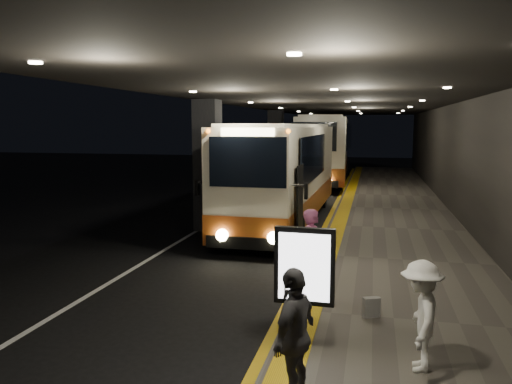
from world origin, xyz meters
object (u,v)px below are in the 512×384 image
at_px(bag_polka, 371,307).
at_px(passenger_waiting_grey, 294,335).
at_px(stanchion_post, 297,295).
at_px(coach_main, 285,177).
at_px(coach_second, 325,152).
at_px(info_sign, 304,269).
at_px(passenger_boarding, 313,251).
at_px(passenger_waiting_white, 421,316).

bearing_deg(bag_polka, passenger_waiting_grey, -106.82).
distance_m(bag_polka, stanchion_post, 1.47).
bearing_deg(stanchion_post, coach_main, 101.19).
height_order(passenger_waiting_grey, bag_polka, passenger_waiting_grey).
relative_size(coach_main, stanchion_post, 10.52).
relative_size(coach_second, passenger_waiting_grey, 7.47).
distance_m(coach_second, info_sign, 24.56).
xyz_separation_m(coach_second, passenger_boarding, (1.82, -21.73, -0.90)).
relative_size(passenger_waiting_white, stanchion_post, 1.46).
xyz_separation_m(passenger_boarding, stanchion_post, (-0.05, -1.80, -0.33)).
distance_m(coach_second, bag_polka, 23.09).
bearing_deg(passenger_boarding, passenger_waiting_grey, 176.55).
bearing_deg(stanchion_post, passenger_waiting_white, -30.53).
xyz_separation_m(coach_second, passenger_waiting_white, (3.68, -24.65, -0.98)).
distance_m(coach_main, stanchion_post, 9.94).
relative_size(passenger_waiting_white, passenger_waiting_grey, 0.91).
height_order(passenger_waiting_white, bag_polka, passenger_waiting_white).
height_order(coach_main, passenger_boarding, coach_main).
bearing_deg(passenger_waiting_white, passenger_waiting_grey, -49.73).
relative_size(passenger_waiting_grey, bag_polka, 4.79).
relative_size(coach_main, coach_second, 0.88).
bearing_deg(info_sign, coach_second, 96.80).
height_order(passenger_waiting_grey, stanchion_post, passenger_waiting_grey).
relative_size(passenger_waiting_white, info_sign, 0.82).
bearing_deg(coach_main, bag_polka, -69.72).
distance_m(passenger_boarding, bag_polka, 1.77).
height_order(passenger_waiting_white, info_sign, info_sign).
xyz_separation_m(coach_main, bag_polka, (3.16, -9.01, -1.35)).
xyz_separation_m(coach_second, info_sign, (2.02, -24.47, -0.47)).
bearing_deg(coach_main, stanchion_post, -77.87).
distance_m(passenger_boarding, info_sign, 2.78).
distance_m(coach_main, coach_second, 13.83).
bearing_deg(coach_main, passenger_waiting_white, -69.62).
distance_m(info_sign, stanchion_post, 1.24).
xyz_separation_m(passenger_waiting_white, stanchion_post, (-1.90, 1.12, -0.24)).
height_order(passenger_boarding, info_sign, info_sign).
bearing_deg(coach_main, info_sign, -77.54).
relative_size(coach_main, passenger_boarding, 6.52).
bearing_deg(bag_polka, stanchion_post, -150.89).
xyz_separation_m(passenger_waiting_grey, stanchion_post, (-0.33, 2.34, -0.32)).
bearing_deg(info_sign, stanchion_post, 106.89).
distance_m(passenger_waiting_grey, info_sign, 1.47).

